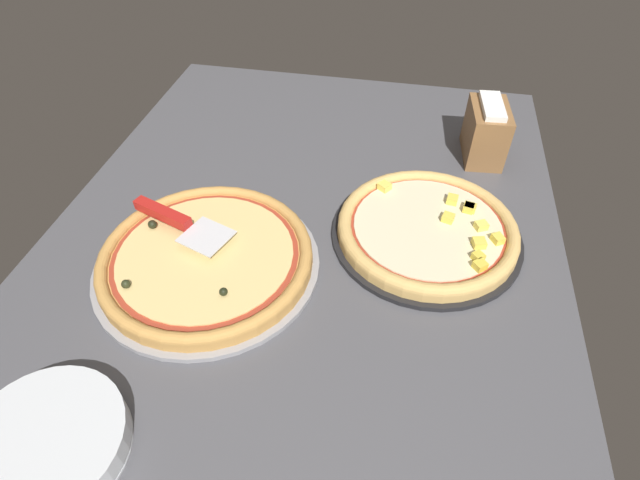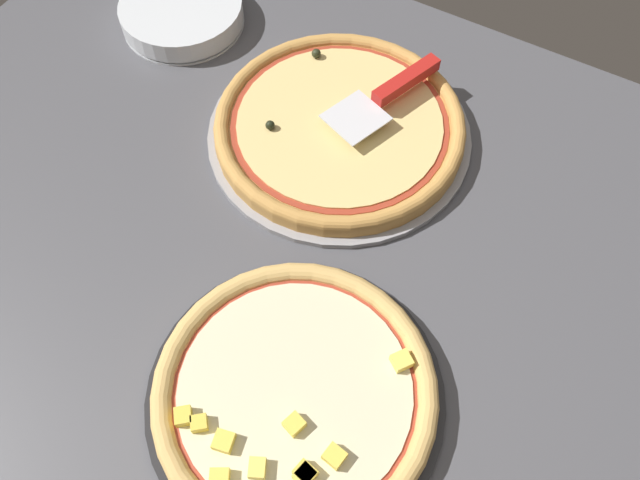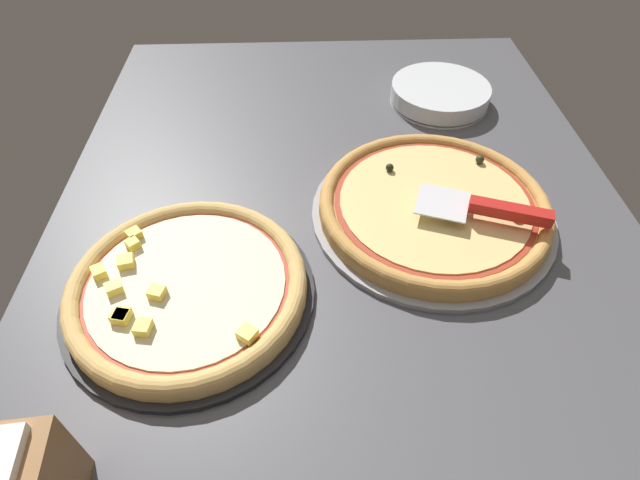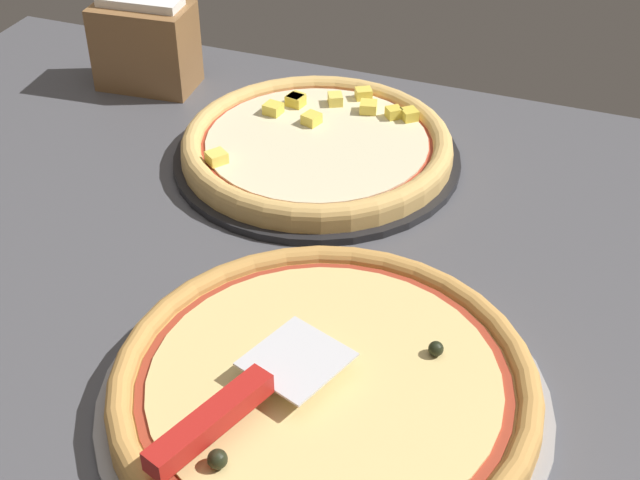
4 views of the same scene
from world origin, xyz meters
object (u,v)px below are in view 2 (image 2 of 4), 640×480
Objects in this scene: pizza_front at (340,125)px; plate_stack at (182,14)px; pizza_back at (295,392)px; serving_spatula at (396,88)px.

pizza_front is 1.80× the size of plate_stack.
pizza_back is at bearing 137.52° from plate_stack.
pizza_back reaches higher than plate_stack.
serving_spatula is at bearing 179.21° from plate_stack.
pizza_back is at bearing 111.83° from pizza_front.
pizza_back is at bearing 102.48° from serving_spatula.
pizza_back is 70.38cm from plate_stack.
pizza_front is at bearing 57.45° from serving_spatula.
serving_spatula is 0.99× the size of plate_stack.
pizza_front is 1.82× the size of serving_spatula.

